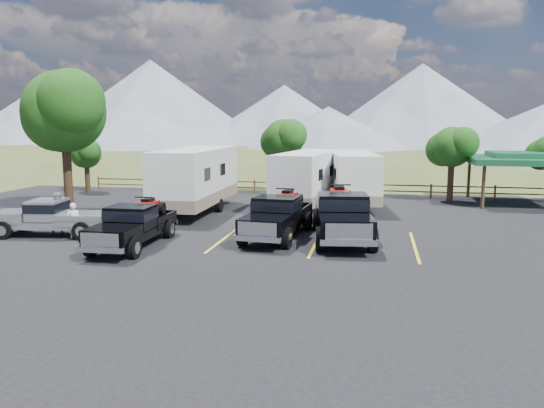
% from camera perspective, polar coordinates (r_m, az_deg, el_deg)
% --- Properties ---
extents(ground, '(320.00, 320.00, 0.00)m').
position_cam_1_polar(ground, '(18.89, -2.66, -6.65)').
color(ground, '#404B20').
rests_on(ground, ground).
extents(asphalt_lot, '(44.00, 34.00, 0.04)m').
position_cam_1_polar(asphalt_lot, '(21.72, -0.77, -4.54)').
color(asphalt_lot, black).
rests_on(asphalt_lot, ground).
extents(stall_lines, '(12.12, 5.50, 0.01)m').
position_cam_1_polar(stall_lines, '(22.67, -0.25, -3.91)').
color(stall_lines, yellow).
rests_on(stall_lines, asphalt_lot).
extents(tree_big_nw, '(5.54, 5.18, 7.84)m').
position_cam_1_polar(tree_big_nw, '(31.61, -21.51, 9.23)').
color(tree_big_nw, '#321F13').
rests_on(tree_big_nw, ground).
extents(tree_ne_a, '(3.11, 2.92, 4.76)m').
position_cam_1_polar(tree_ne_a, '(35.03, 18.77, 5.81)').
color(tree_ne_a, '#321F13').
rests_on(tree_ne_a, ground).
extents(tree_north, '(3.46, 3.24, 5.25)m').
position_cam_1_polar(tree_north, '(37.26, 1.24, 6.96)').
color(tree_north, '#321F13').
rests_on(tree_north, ground).
extents(tree_nw_small, '(2.59, 2.43, 3.85)m').
position_cam_1_polar(tree_nw_small, '(40.30, -19.37, 5.11)').
color(tree_nw_small, '#321F13').
rests_on(tree_nw_small, ground).
extents(rail_fence, '(36.12, 0.12, 1.00)m').
position_cam_1_polar(rail_fence, '(36.52, 7.33, 1.77)').
color(rail_fence, brown).
rests_on(rail_fence, ground).
extents(pavilion, '(6.20, 6.20, 3.22)m').
position_cam_1_polar(pavilion, '(35.81, 25.13, 4.38)').
color(pavilion, brown).
rests_on(pavilion, ground).
extents(mountain_range, '(209.00, 71.00, 20.00)m').
position_cam_1_polar(mountain_range, '(124.27, 5.66, 10.07)').
color(mountain_range, slate).
rests_on(mountain_range, ground).
extents(rig_left, '(2.08, 5.66, 1.88)m').
position_cam_1_polar(rig_left, '(22.18, -14.67, -2.10)').
color(rig_left, black).
rests_on(rig_left, asphalt_lot).
extents(rig_center, '(2.54, 6.19, 2.02)m').
position_cam_1_polar(rig_center, '(23.16, 0.66, -1.19)').
color(rig_center, black).
rests_on(rig_center, asphalt_lot).
extents(rig_right, '(3.09, 6.92, 2.23)m').
position_cam_1_polar(rig_right, '(22.89, 7.53, -1.12)').
color(rig_right, black).
rests_on(rig_right, asphalt_lot).
extents(trailer_left, '(2.74, 10.16, 3.54)m').
position_cam_1_polar(trailer_left, '(29.68, -8.19, 2.64)').
color(trailer_left, white).
rests_on(trailer_left, asphalt_lot).
extents(trailer_center, '(3.46, 9.50, 3.28)m').
position_cam_1_polar(trailer_center, '(30.81, 3.89, 2.69)').
color(trailer_center, white).
rests_on(trailer_center, asphalt_lot).
extents(trailer_right, '(3.53, 9.29, 3.21)m').
position_cam_1_polar(trailer_right, '(31.83, 8.69, 2.73)').
color(trailer_right, white).
rests_on(trailer_right, asphalt_lot).
extents(pickup_silver, '(5.55, 2.50, 1.61)m').
position_cam_1_polar(pickup_silver, '(25.41, -22.70, -1.30)').
color(pickup_silver, '#96999E').
rests_on(pickup_silver, asphalt_lot).
extents(person_a, '(0.66, 0.53, 1.58)m').
position_cam_1_polar(person_a, '(24.29, -20.55, -1.72)').
color(person_a, white).
rests_on(person_a, asphalt_lot).
extents(person_b, '(1.18, 1.13, 1.92)m').
position_cam_1_polar(person_b, '(25.44, -21.90, -0.96)').
color(person_b, gray).
rests_on(person_b, asphalt_lot).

